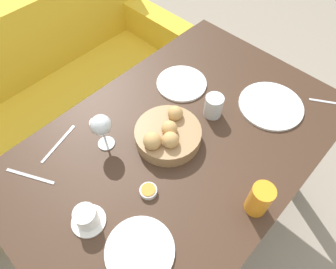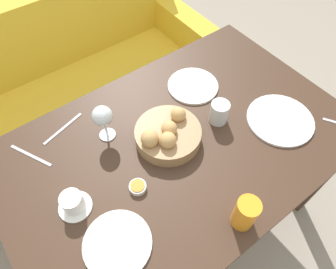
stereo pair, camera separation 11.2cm
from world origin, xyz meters
TOP-DOWN VIEW (x-y plane):
  - ground_plane at (0.00, 0.00)m, footprint 10.00×10.00m
  - dining_table at (0.00, 0.00)m, footprint 1.34×0.87m
  - couch at (-0.11, 0.98)m, footprint 1.76×0.70m
  - bread_basket at (-0.03, 0.04)m, footprint 0.25×0.25m
  - plate_near_left at (-0.39, -0.19)m, footprint 0.21×0.21m
  - plate_near_right at (0.39, -0.16)m, footprint 0.27×0.27m
  - plate_far_center at (0.23, 0.20)m, footprint 0.22×0.22m
  - juice_glass at (-0.03, -0.36)m, footprint 0.07×0.07m
  - water_tumbler at (0.19, -0.01)m, footprint 0.07×0.07m
  - wine_glass at (-0.20, 0.19)m, footprint 0.08×0.08m
  - coffee_cup at (-0.44, 0.00)m, footprint 0.11×0.11m
  - jam_bowl_berry at (-0.17, 0.29)m, footprint 0.06×0.06m
  - jam_bowl_honey at (-0.23, -0.07)m, footprint 0.06×0.06m
  - fork_silver at (-0.48, 0.28)m, footprint 0.10×0.17m
  - knife_silver at (-0.33, 0.32)m, footprint 0.19×0.06m

SIDE VIEW (x-z plane):
  - ground_plane at x=0.00m, z-range 0.00..0.00m
  - couch at x=-0.11m, z-range -0.12..0.73m
  - dining_table at x=0.00m, z-range 0.28..1.03m
  - fork_silver at x=-0.48m, z-range 0.76..0.76m
  - knife_silver at x=-0.33m, z-range 0.76..0.76m
  - plate_near_left at x=-0.39m, z-range 0.76..0.77m
  - plate_near_right at x=0.39m, z-range 0.76..0.77m
  - plate_far_center at x=0.23m, z-range 0.76..0.77m
  - jam_bowl_berry at x=-0.17m, z-range 0.76..0.78m
  - jam_bowl_honey at x=-0.23m, z-range 0.76..0.78m
  - coffee_cup at x=-0.44m, z-range 0.75..0.83m
  - bread_basket at x=-0.03m, z-range 0.74..0.85m
  - water_tumbler at x=0.19m, z-range 0.76..0.85m
  - juice_glass at x=-0.03m, z-range 0.76..0.89m
  - wine_glass at x=-0.20m, z-range 0.79..0.95m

